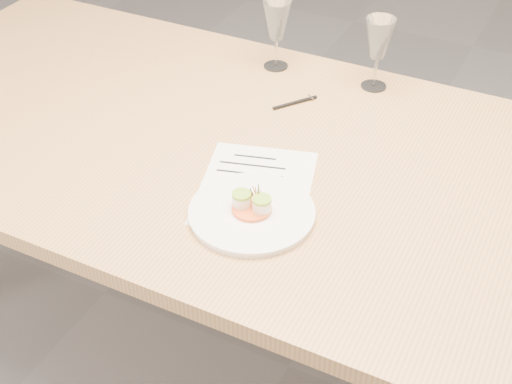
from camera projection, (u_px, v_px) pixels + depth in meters
The scene contains 7 objects.
ground at pixel (288, 366), 2.11m from camera, with size 7.00×7.00×0.00m, color slate.
dining_table at pixel (297, 184), 1.69m from camera, with size 2.40×1.00×0.75m.
dinner_plate at pixel (252, 212), 1.48m from camera, with size 0.27×0.27×0.07m.
recipe_sheet at pixel (255, 187), 1.57m from camera, with size 0.32×0.36×0.00m.
ballpoint_pen at pixel (295, 102), 1.84m from camera, with size 0.08×0.11×0.01m.
wine_glass_0 at pixel (277, 22), 1.92m from camera, with size 0.08×0.08×0.19m.
wine_glass_1 at pixel (379, 40), 1.83m from camera, with size 0.08×0.08×0.20m.
Camera 1 is at (0.52, -1.24, 1.71)m, focal length 50.00 mm.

